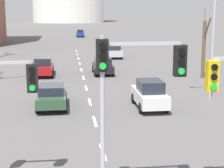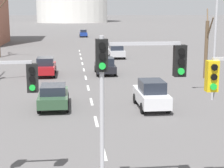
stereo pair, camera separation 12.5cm
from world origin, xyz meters
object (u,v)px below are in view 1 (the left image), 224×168
(sedan_far_left, at_px, (150,94))
(sedan_distant_centre, at_px, (43,66))
(traffic_signal_centre_tall, at_px, (129,77))
(sedan_near_right, at_px, (113,51))
(sedan_far_right, at_px, (80,33))
(sedan_near_left, at_px, (103,66))
(street_lamp_right, at_px, (209,21))
(sedan_mid_centre, at_px, (52,96))

(sedan_far_left, distance_m, sedan_distant_centre, 14.48)
(traffic_signal_centre_tall, xyz_separation_m, sedan_near_right, (4.01, 35.91, -3.21))
(traffic_signal_centre_tall, distance_m, sedan_far_right, 73.49)
(sedan_near_left, height_order, sedan_near_right, sedan_near_left)
(street_lamp_right, xyz_separation_m, sedan_near_left, (-5.92, 11.06, -4.51))
(street_lamp_right, relative_size, sedan_far_right, 2.17)
(sedan_mid_centre, xyz_separation_m, sedan_far_right, (4.09, 61.47, 0.07))
(sedan_far_left, bearing_deg, sedan_mid_centre, 172.94)
(traffic_signal_centre_tall, distance_m, sedan_far_left, 12.05)
(sedan_near_right, relative_size, sedan_mid_centre, 1.09)
(street_lamp_right, height_order, sedan_near_right, street_lamp_right)
(sedan_near_right, relative_size, sedan_distant_centre, 1.00)
(street_lamp_right, distance_m, sedan_mid_centre, 11.27)
(sedan_distant_centre, bearing_deg, sedan_near_right, 56.53)
(sedan_near_left, bearing_deg, sedan_near_right, 78.23)
(street_lamp_right, height_order, sedan_distant_centre, street_lamp_right)
(traffic_signal_centre_tall, bearing_deg, sedan_far_right, 89.03)
(street_lamp_right, bearing_deg, sedan_distant_centre, 136.49)
(street_lamp_right, bearing_deg, traffic_signal_centre_tall, -120.02)
(sedan_near_left, xyz_separation_m, sedan_mid_centre, (-4.35, -11.98, -0.03))
(sedan_near_right, xyz_separation_m, sedan_far_left, (-0.83, -24.72, 0.06))
(sedan_far_left, xyz_separation_m, sedan_distant_centre, (-7.22, 12.55, -0.02))
(traffic_signal_centre_tall, xyz_separation_m, street_lamp_right, (7.43, 12.86, 1.28))
(sedan_mid_centre, relative_size, sedan_far_right, 0.97)
(street_lamp_right, height_order, sedan_far_right, street_lamp_right)
(street_lamp_right, height_order, sedan_mid_centre, street_lamp_right)
(sedan_mid_centre, xyz_separation_m, sedan_distant_centre, (-1.20, 11.81, 0.09))
(sedan_near_left, xyz_separation_m, sedan_far_left, (1.67, -12.73, 0.08))
(sedan_near_left, distance_m, sedan_mid_centre, 12.75)
(sedan_near_right, bearing_deg, street_lamp_right, -81.56)
(sedan_far_right, distance_m, sedan_distant_centre, 49.95)
(sedan_near_left, height_order, sedan_far_left, sedan_far_left)
(traffic_signal_centre_tall, relative_size, sedan_near_right, 1.23)
(traffic_signal_centre_tall, height_order, sedan_far_left, traffic_signal_centre_tall)
(sedan_far_right, bearing_deg, traffic_signal_centre_tall, -90.97)
(street_lamp_right, xyz_separation_m, sedan_near_right, (-3.42, 23.06, -4.49))
(street_lamp_right, distance_m, sedan_distant_centre, 16.43)
(sedan_near_right, distance_m, sedan_far_right, 37.60)
(street_lamp_right, bearing_deg, sedan_far_left, -158.59)
(sedan_far_right, bearing_deg, sedan_mid_centre, -93.81)
(traffic_signal_centre_tall, bearing_deg, sedan_distant_centre, 99.65)
(sedan_near_right, height_order, sedan_far_right, sedan_far_right)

